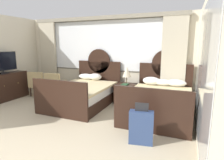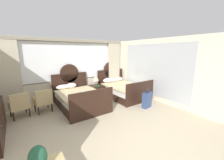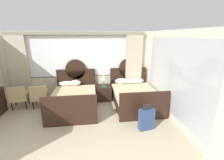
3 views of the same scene
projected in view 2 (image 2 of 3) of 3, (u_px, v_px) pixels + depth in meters
ground_plane at (144, 153)px, 3.00m from camera, size 24.00×24.00×0.00m
wall_back_window at (72, 68)px, 6.22m from camera, size 5.83×0.22×2.70m
wall_right_mirror at (159, 71)px, 5.92m from camera, size 0.08×4.98×2.70m
bed_near_window at (79, 98)px, 5.46m from camera, size 1.55×2.25×1.61m
bed_near_mirror at (122, 89)px, 6.71m from camera, size 1.55×2.25×1.61m
nightstand_between_beds at (96, 91)px, 6.60m from camera, size 0.59×0.62×0.58m
table_lamp_on_nightstand at (96, 78)px, 6.51m from camera, size 0.27×0.27×0.53m
book_on_nightstand at (98, 86)px, 6.45m from camera, size 0.18×0.26×0.03m
armchair_by_window_left at (43, 100)px, 4.93m from camera, size 0.61×0.61×0.85m
armchair_by_window_centre at (19, 104)px, 4.53m from camera, size 0.63×0.63×0.85m
backpack_on_bench at (38, 158)px, 1.99m from camera, size 0.26×0.20×0.38m
suitcase_on_floor at (147, 100)px, 5.38m from camera, size 0.45×0.25×0.76m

